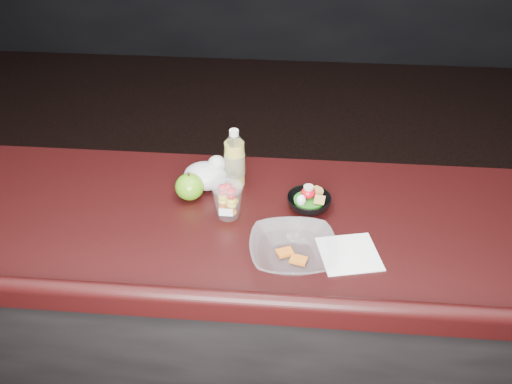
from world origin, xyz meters
TOP-DOWN VIEW (x-y plane):
  - counter at (0.00, 0.30)m, footprint 4.06×0.71m
  - lemonade_bottle at (-0.03, 0.48)m, footprint 0.07×0.07m
  - fruit_cup at (-0.03, 0.31)m, footprint 0.09×0.09m
  - green_apple at (-0.16, 0.39)m, footprint 0.09×0.09m
  - plastic_bag at (-0.12, 0.46)m, footprint 0.14×0.12m
  - snack_bowl at (0.21, 0.37)m, footprint 0.16×0.16m
  - takeout_bowl at (0.17, 0.13)m, footprint 0.26×0.26m
  - paper_napkin at (0.33, 0.17)m, footprint 0.19×0.19m

SIDE VIEW (x-z plane):
  - counter at x=0.00m, z-range 0.00..1.02m
  - paper_napkin at x=0.33m, z-range 1.02..1.02m
  - snack_bowl at x=0.21m, z-range 1.01..1.08m
  - takeout_bowl at x=0.17m, z-range 1.02..1.08m
  - green_apple at x=-0.16m, z-range 1.01..1.11m
  - plastic_bag at x=-0.12m, z-range 1.01..1.12m
  - fruit_cup at x=-0.03m, z-range 1.02..1.15m
  - lemonade_bottle at x=-0.03m, z-range 1.00..1.21m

